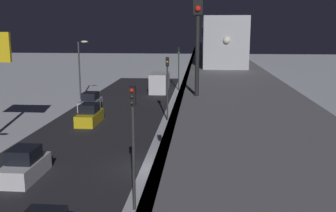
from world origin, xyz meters
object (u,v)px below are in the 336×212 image
Objects in this scene: subway_train at (211,34)px; sedan_white at (25,166)px; traffic_light_near at (133,131)px; traffic_light_far at (179,62)px; sedan_yellow at (90,115)px; sedan_silver at (91,103)px; rail_signal at (198,25)px; traffic_light_mid at (167,79)px; box_truck at (160,82)px.

sedan_white is (12.38, 39.72, -7.57)m from subway_train.
traffic_light_near and traffic_light_far have the same top height.
sedan_white is at bearing 90.00° from sedan_yellow.
sedan_silver is 1.09× the size of sedan_white.
sedan_yellow is 14.38m from sedan_white.
traffic_light_mid is at bearing -82.34° from rail_signal.
subway_train is at bearing -116.05° from sedan_yellow.
subway_train is 43.92m from traffic_light_near.
rail_signal is at bearing 116.36° from sedan_yellow.
sedan_yellow is 0.59× the size of box_truck.
subway_train is 7.26m from traffic_light_far.
traffic_light_near is at bearing 90.00° from traffic_light_far.
rail_signal is at bearing 146.27° from sedan_white.
sedan_yellow is at bearing 63.95° from subway_train.
box_truck is (5.85, -41.84, -7.96)m from rail_signal.
traffic_light_near is (-7.50, 3.73, 3.40)m from sedan_white.
traffic_light_near is at bearing -47.06° from rail_signal.
box_truck is at bearing -97.87° from sedan_white.
traffic_light_far is at bearing -90.00° from traffic_light_near.
rail_signal is 42.99m from box_truck.
sedan_silver is at bearing -66.18° from rail_signal.
traffic_light_near is (-7.50, 18.11, 3.40)m from sedan_yellow.
rail_signal reaches higher than traffic_light_far.
rail_signal is 0.54× the size of box_truck.
rail_signal is 0.62× the size of traffic_light_far.
subway_train is at bearing -96.41° from traffic_light_near.
traffic_light_near is 1.00× the size of traffic_light_mid.
traffic_light_near reaches higher than sedan_yellow.
traffic_light_near reaches higher than box_truck.
sedan_white is 9.04m from traffic_light_near.
traffic_light_mid is 1.00× the size of traffic_light_far.
traffic_light_near reaches higher than sedan_white.
sedan_white is 0.55× the size of box_truck.
traffic_light_far is at bearing -101.67° from sedan_white.
sedan_yellow is (12.38, 25.33, -7.57)m from subway_train.
rail_signal reaches higher than sedan_silver.
box_truck is at bearing 33.34° from subway_train.
subway_train is at bearing -145.22° from traffic_light_far.
rail_signal reaches higher than box_truck.
sedan_yellow is 23.44m from traffic_light_far.
rail_signal reaches higher than subway_train.
sedan_white is 35.06m from box_truck.
traffic_light_far is (-9.30, -15.23, 3.41)m from sedan_silver.
sedan_yellow is (-1.80, 6.71, 0.01)m from sedan_silver.
box_truck is (-6.60, -13.64, 0.56)m from sedan_silver.
subway_train is 18.52× the size of rail_signal.
traffic_light_near is at bearing 110.54° from sedan_silver.
traffic_light_mid reaches higher than box_truck.
box_truck is at bearing 30.60° from traffic_light_far.
rail_signal is 0.89× the size of sedan_silver.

